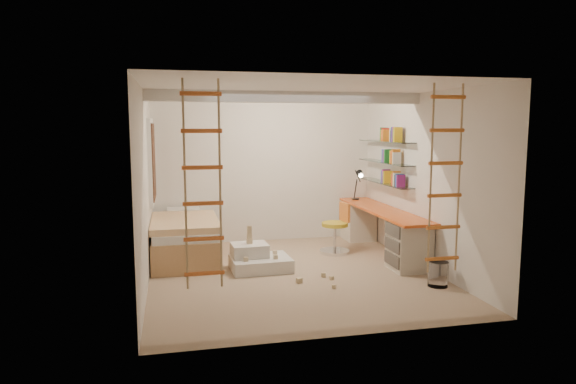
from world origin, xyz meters
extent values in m
plane|color=tan|center=(0.00, 0.00, 0.00)|extent=(4.50, 4.50, 0.00)
cube|color=white|center=(0.00, 0.30, 2.52)|extent=(4.00, 0.18, 0.16)
cube|color=white|center=(-1.97, 1.50, 1.55)|extent=(0.06, 1.15, 1.35)
cube|color=#4C2D1E|center=(-1.93, 1.50, 1.55)|extent=(0.02, 1.00, 1.20)
cylinder|color=white|center=(1.75, -0.97, 0.17)|extent=(0.27, 0.27, 0.33)
cube|color=#E8591B|center=(1.72, 0.83, 0.73)|extent=(0.55, 2.80, 0.04)
cube|color=beige|center=(1.72, 1.93, 0.35)|extent=(0.52, 0.55, 0.71)
cube|color=beige|center=(1.72, -0.17, 0.35)|extent=(0.52, 0.55, 0.71)
cube|color=#4C4742|center=(1.45, -0.17, 0.61)|extent=(0.02, 0.50, 0.18)
cube|color=#4C4742|center=(1.45, -0.17, 0.39)|extent=(0.02, 0.50, 0.18)
cube|color=#4C4742|center=(1.45, -0.17, 0.17)|extent=(0.02, 0.50, 0.18)
cube|color=white|center=(1.87, 1.13, 1.15)|extent=(0.25, 1.80, 0.01)
cube|color=white|center=(1.87, 1.13, 1.50)|extent=(0.25, 1.80, 0.01)
cube|color=white|center=(1.87, 1.13, 1.85)|extent=(0.25, 1.80, 0.01)
cube|color=#AD7F51|center=(-1.48, 1.23, 0.23)|extent=(1.00, 2.00, 0.45)
cube|color=white|center=(-1.48, 1.23, 0.51)|extent=(0.95, 1.95, 0.12)
cube|color=orange|center=(-1.48, 1.08, 0.62)|extent=(1.02, 1.60, 0.10)
cube|color=white|center=(-1.48, 2.03, 0.63)|extent=(0.55, 0.35, 0.12)
cylinder|color=black|center=(1.67, 1.98, 0.76)|extent=(0.14, 0.14, 0.02)
cylinder|color=black|center=(1.67, 1.98, 0.95)|extent=(0.02, 0.15, 0.36)
cylinder|color=black|center=(1.67, 1.88, 1.20)|extent=(0.02, 0.27, 0.20)
cone|color=black|center=(1.67, 1.76, 1.25)|extent=(0.12, 0.14, 0.15)
cylinder|color=#FFEABF|center=(1.67, 1.72, 1.22)|extent=(0.08, 0.04, 0.08)
cylinder|color=gold|center=(0.96, 1.03, 0.49)|extent=(0.49, 0.49, 0.06)
cube|color=#CD6A27|center=(1.14, 1.05, 0.69)|extent=(0.08, 0.33, 0.31)
cylinder|color=silver|center=(0.96, 1.03, 0.27)|extent=(0.06, 0.06, 0.44)
cylinder|color=silver|center=(0.96, 1.03, 0.03)|extent=(0.56, 0.56, 0.05)
cube|color=silver|center=(-0.41, 0.31, 0.10)|extent=(0.89, 0.70, 0.19)
cube|color=silver|center=(-0.56, 0.40, 0.29)|extent=(0.54, 0.45, 0.19)
cube|color=#CCB284|center=(-0.56, 0.40, 0.42)|extent=(0.08, 0.08, 0.08)
cube|color=#CCB284|center=(-0.56, 0.40, 0.50)|extent=(0.07, 0.07, 0.07)
cube|color=#CCB284|center=(-0.56, 0.40, 0.59)|extent=(0.06, 0.06, 0.12)
cube|color=#CCB284|center=(-0.21, 0.17, 0.22)|extent=(0.06, 0.06, 0.06)
cube|color=#CCB284|center=(-0.17, 0.43, 0.22)|extent=(0.06, 0.06, 0.06)
cube|color=#CCB284|center=(-0.65, 0.14, 0.22)|extent=(0.06, 0.06, 0.06)
cube|color=#CCB284|center=(-0.01, -0.43, 0.04)|extent=(0.07, 0.07, 0.07)
cube|color=#CCB284|center=(0.46, -0.39, 0.04)|extent=(0.07, 0.07, 0.07)
cube|color=#CCB284|center=(0.38, -0.76, 0.04)|extent=(0.07, 0.07, 0.07)
cube|color=#CCB284|center=(0.39, -0.24, 0.04)|extent=(0.07, 0.07, 0.07)
cube|color=#8C1E7F|center=(1.87, 1.13, 1.27)|extent=(0.14, 0.70, 0.22)
cube|color=#194CA5|center=(1.87, 1.13, 1.62)|extent=(0.14, 0.52, 0.22)
cube|color=#262626|center=(1.87, 1.13, 1.97)|extent=(0.14, 0.70, 0.22)
camera|label=1|loc=(-1.65, -6.96, 2.12)|focal=32.00mm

